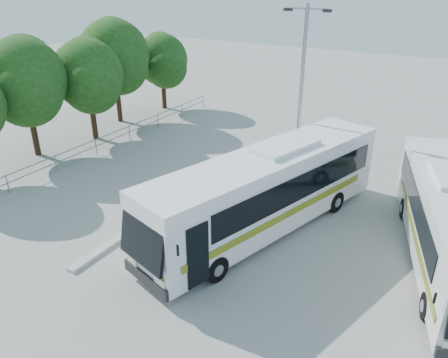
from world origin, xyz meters
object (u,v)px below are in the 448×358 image
Objects in this scene: coach_main at (267,190)px; tree_far_d at (115,55)px; tree_far_b at (25,80)px; tree_far_c at (88,75)px; tree_far_e at (163,60)px; lamppost at (301,93)px.

tree_far_d is at bearing 168.80° from coach_main.
tree_far_b is 7.61m from tree_far_d.
tree_far_c is (0.89, 3.90, -0.31)m from tree_far_b.
coach_main is at bearing -27.71° from tree_far_d.
tree_far_b is at bearing -91.83° from tree_far_e.
tree_far_c is at bearing -72.17° from tree_far_d.
lamppost reaches higher than coach_main.
coach_main is (15.59, -0.75, -2.68)m from tree_far_b.
tree_far_d is (-0.30, 7.60, 0.25)m from tree_far_b.
tree_far_b is 1.07× the size of tree_far_c.
tree_far_b reaches higher than tree_far_e.
tree_far_e is (0.68, 4.50, -0.93)m from tree_far_d.
coach_main is (15.89, -8.35, -2.93)m from tree_far_d.
tree_far_e is 20.00m from coach_main.
coach_main is 5.60m from lamppost.
lamppost is at bearing -13.37° from tree_far_d.
lamppost reaches higher than tree_far_b.
tree_far_c reaches higher than tree_far_e.
tree_far_d is at bearing 162.20° from lamppost.
tree_far_c is 3.93m from tree_far_d.
tree_far_c is 0.88× the size of tree_far_d.
tree_far_d is (-1.19, 3.70, 0.56)m from tree_far_c.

